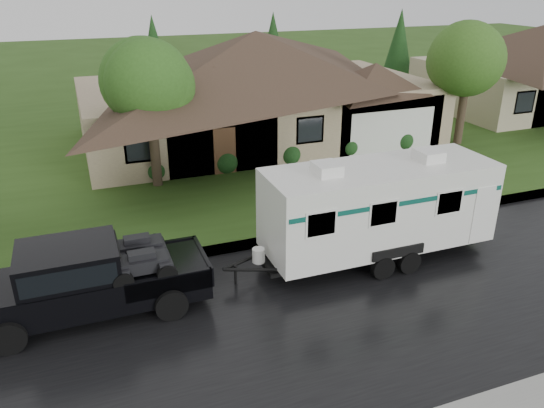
{
  "coord_description": "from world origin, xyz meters",
  "views": [
    {
      "loc": [
        -7.22,
        -12.76,
        8.38
      ],
      "look_at": [
        -1.64,
        2.0,
        1.53
      ],
      "focal_mm": 35.0,
      "sensor_mm": 36.0,
      "label": 1
    }
  ],
  "objects": [
    {
      "name": "tree_right_green",
      "position": [
        11.59,
        9.14,
        4.53
      ],
      "size": [
        3.82,
        3.82,
        6.32
      ],
      "color": "#382B1E",
      "rests_on": "lawn"
    },
    {
      "name": "curb",
      "position": [
        0.0,
        2.25,
        0.07
      ],
      "size": [
        140.0,
        0.5,
        0.15
      ],
      "primitive_type": "cube",
      "color": "gray",
      "rests_on": "ground"
    },
    {
      "name": "tree_left_green",
      "position": [
        -4.34,
        8.64,
        4.31
      ],
      "size": [
        3.62,
        3.62,
        6.0
      ],
      "color": "#382B1E",
      "rests_on": "lawn"
    },
    {
      "name": "ground",
      "position": [
        0.0,
        0.0,
        0.0
      ],
      "size": [
        140.0,
        140.0,
        0.0
      ],
      "primitive_type": "plane",
      "color": "#2C4B17",
      "rests_on": "ground"
    },
    {
      "name": "pickup_truck",
      "position": [
        -7.63,
        0.14,
        1.1
      ],
      "size": [
        6.17,
        2.34,
        2.06
      ],
      "color": "black",
      "rests_on": "ground"
    },
    {
      "name": "house_main",
      "position": [
        2.29,
        13.84,
        3.59
      ],
      "size": [
        19.44,
        10.8,
        6.9
      ],
      "color": "gray",
      "rests_on": "lawn"
    },
    {
      "name": "travel_trailer",
      "position": [
        1.18,
        0.14,
        1.81
      ],
      "size": [
        7.6,
        2.67,
        3.41
      ],
      "color": "white",
      "rests_on": "ground"
    },
    {
      "name": "lawn",
      "position": [
        0.0,
        15.0,
        0.07
      ],
      "size": [
        140.0,
        26.0,
        0.15
      ],
      "primitive_type": "cube",
      "color": "#2C4B17",
      "rests_on": "ground"
    },
    {
      "name": "road",
      "position": [
        0.0,
        -2.0,
        0.01
      ],
      "size": [
        140.0,
        8.0,
        0.01
      ],
      "primitive_type": "cube",
      "color": "black",
      "rests_on": "ground"
    },
    {
      "name": "shrub_row",
      "position": [
        2.0,
        9.3,
        0.65
      ],
      "size": [
        13.6,
        1.0,
        1.0
      ],
      "color": "#143814",
      "rests_on": "lawn"
    }
  ]
}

